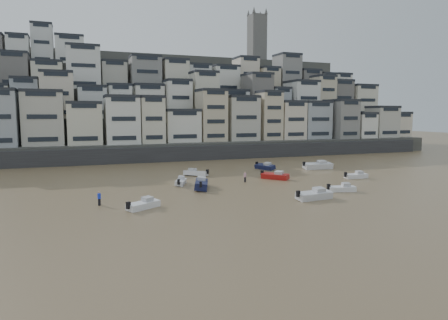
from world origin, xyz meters
name	(u,v)px	position (x,y,z in m)	size (l,w,h in m)	color
ground	(274,253)	(0.00, 0.00, 0.00)	(400.00, 400.00, 0.00)	olive
harbor_wall	(184,153)	(10.00, 65.00, 1.75)	(140.00, 3.00, 3.50)	#38383A
hillside	(166,109)	(14.73, 104.84, 13.01)	(141.04, 66.00, 50.00)	#4C4C47
boat_a	(314,194)	(14.35, 16.13, 0.75)	(5.49, 1.80, 1.50)	silver
boat_b	(342,188)	(21.16, 19.38, 0.58)	(4.26, 1.39, 1.16)	white
boat_c	(201,183)	(2.98, 28.85, 0.85)	(6.21, 2.03, 1.69)	#141940
boat_d	(356,175)	(30.93, 28.41, 0.61)	(4.49, 1.47, 1.23)	silver
boat_e	(275,175)	(17.39, 32.64, 0.71)	(5.18, 1.70, 1.41)	#AA1614
boat_f	(181,181)	(0.91, 33.10, 0.60)	(4.42, 1.45, 1.20)	silver
boat_g	(318,165)	(31.52, 40.89, 0.90)	(6.59, 2.16, 1.80)	silver
boat_h	(196,172)	(5.76, 41.08, 0.66)	(4.84, 1.58, 1.32)	silver
boat_i	(265,166)	(21.19, 44.15, 0.69)	(5.04, 1.65, 1.37)	#151B42
boat_j	(143,203)	(-7.31, 18.85, 0.64)	(4.66, 1.53, 1.27)	white
person_blue	(99,198)	(-12.05, 22.52, 0.87)	(0.44, 0.44, 1.74)	blue
person_pink	(245,177)	(11.36, 31.69, 0.87)	(0.44, 0.44, 1.74)	#BF879A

